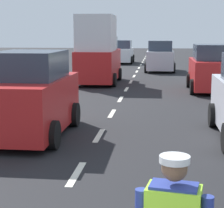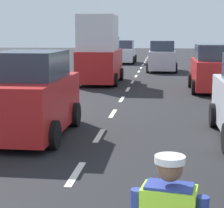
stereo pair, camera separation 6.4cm
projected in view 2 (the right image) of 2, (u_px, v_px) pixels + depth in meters
name	position (u px, v px, depth m)	size (l,w,h in m)	color
ground_plane	(133.00, 81.00, 22.89)	(96.00, 96.00, 0.00)	black
lane_center_line	(137.00, 74.00, 27.00)	(0.14, 46.40, 0.01)	silver
delivery_truck	(100.00, 53.00, 21.66)	(2.16, 4.60, 3.54)	red
car_oncoming_third	(125.00, 53.00, 36.14)	(1.89, 3.97, 1.99)	silver
car_parked_far	(213.00, 70.00, 18.89)	(2.04, 3.93, 2.14)	red
car_outgoing_far	(162.00, 57.00, 28.51)	(2.05, 3.81, 2.11)	silver
car_oncoming_lead	(30.00, 97.00, 10.76)	(2.10, 3.91, 2.20)	red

